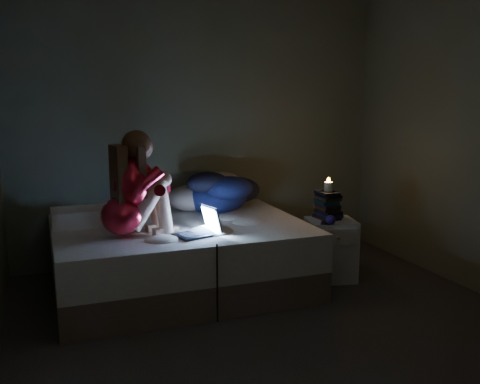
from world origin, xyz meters
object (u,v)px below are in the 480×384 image
nightstand (330,250)px  candle (328,183)px  phone (329,223)px  bed (180,256)px  laptop (196,221)px  woman (122,185)px

nightstand → candle: 0.58m
phone → bed: bearing=-174.7°
laptop → phone: bearing=-12.2°
woman → laptop: size_ratio=2.50×
nightstand → candle: candle is taller
candle → laptop: bearing=-169.9°
laptop → nightstand: bearing=-7.5°
woman → nightstand: size_ratio=1.50×
woman → phone: 1.74m
laptop → nightstand: laptop is taller
bed → woman: bearing=-149.6°
nightstand → phone: 0.30m
bed → candle: bearing=-8.8°
laptop → phone: (1.17, 0.06, -0.13)m
bed → candle: candle is taller
bed → laptop: 0.57m
woman → candle: 1.77m
bed → laptop: bearing=-87.0°
laptop → nightstand: (1.26, 0.17, -0.40)m
nightstand → laptop: bearing=-159.8°
woman → candle: (1.77, 0.10, -0.10)m
bed → nightstand: 1.30m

